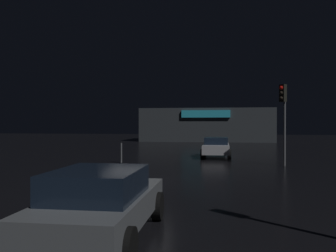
{
  "coord_description": "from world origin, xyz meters",
  "views": [
    {
      "loc": [
        3.36,
        -13.76,
        2.36
      ],
      "look_at": [
        0.06,
        7.24,
        2.18
      ],
      "focal_mm": 38.54,
      "sensor_mm": 36.0,
      "label": 1
    }
  ],
  "objects": [
    {
      "name": "ground_plane",
      "position": [
        0.0,
        0.0,
        0.0
      ],
      "size": [
        120.0,
        120.0,
        0.0
      ],
      "primitive_type": "plane",
      "color": "black"
    },
    {
      "name": "traffic_signal_main",
      "position": [
        6.52,
        6.63,
        3.28
      ],
      "size": [
        0.42,
        0.42,
        4.45
      ],
      "color": "#595B60",
      "rests_on": "ground"
    },
    {
      "name": "car_far",
      "position": [
        0.87,
        -6.74,
        0.76
      ],
      "size": [
        2.09,
        4.46,
        1.44
      ],
      "color": "slate",
      "rests_on": "ground"
    },
    {
      "name": "car_near",
      "position": [
        2.79,
        11.14,
        0.72
      ],
      "size": [
        1.98,
        4.39,
        1.36
      ],
      "color": "#B7B7BF",
      "rests_on": "ground"
    },
    {
      "name": "bollard_kerb_a",
      "position": [
        -2.67,
        6.8,
        0.59
      ],
      "size": [
        0.1,
        0.1,
        1.17
      ],
      "primitive_type": "cylinder",
      "color": "#595B60",
      "rests_on": "ground"
    },
    {
      "name": "store_building",
      "position": [
        1.09,
        33.82,
        2.1
      ],
      "size": [
        16.68,
        7.76,
        4.19
      ],
      "color": "#33383D",
      "rests_on": "ground"
    }
  ]
}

